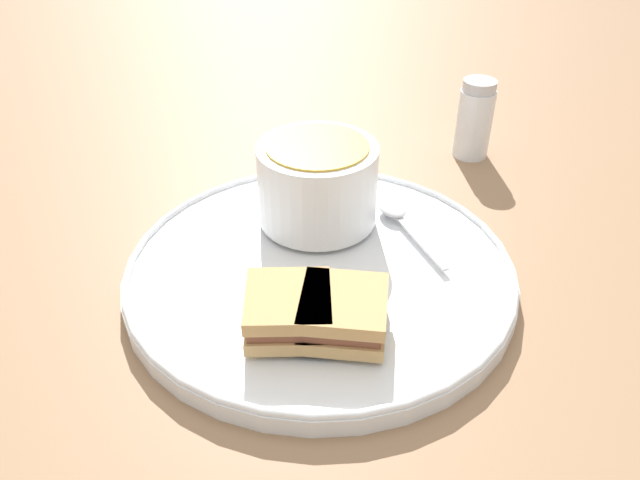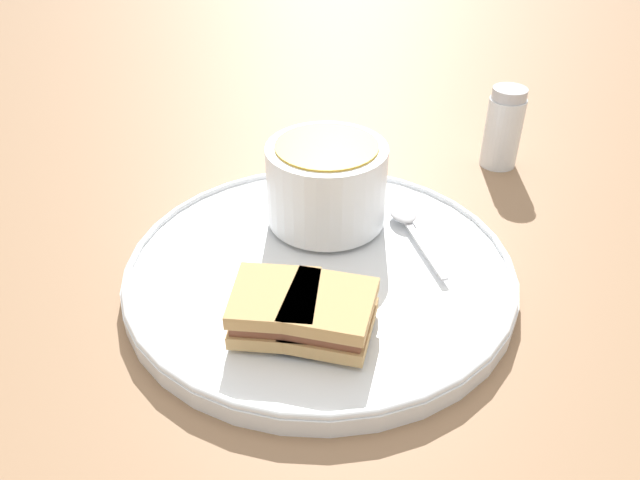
# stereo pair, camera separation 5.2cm
# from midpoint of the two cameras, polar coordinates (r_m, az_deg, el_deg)

# --- Properties ---
(ground_plane) EXTENTS (2.40, 2.40, 0.00)m
(ground_plane) POSITION_cam_midpoint_polar(r_m,az_deg,el_deg) (0.54, 2.73, -3.68)
(ground_plane) COLOR #8E6B4C
(plate) EXTENTS (0.33, 0.33, 0.02)m
(plate) POSITION_cam_midpoint_polar(r_m,az_deg,el_deg) (0.54, 2.76, -2.81)
(plate) COLOR white
(plate) RESTS_ON ground_plane
(soup_bowl) EXTENTS (0.11, 0.11, 0.08)m
(soup_bowl) POSITION_cam_midpoint_polar(r_m,az_deg,el_deg) (0.56, 3.23, 5.16)
(soup_bowl) COLOR white
(soup_bowl) RESTS_ON plate
(spoon) EXTENTS (0.09, 0.09, 0.01)m
(spoon) POSITION_cam_midpoint_polar(r_m,az_deg,el_deg) (0.58, 10.41, 1.83)
(spoon) COLOR silver
(spoon) RESTS_ON plate
(sandwich_half_near) EXTENTS (0.08, 0.08, 0.03)m
(sandwich_half_near) POSITION_cam_midpoint_polar(r_m,az_deg,el_deg) (0.46, -0.89, -6.28)
(sandwich_half_near) COLOR tan
(sandwich_half_near) RESTS_ON plate
(sandwich_half_far) EXTENTS (0.08, 0.08, 0.03)m
(sandwich_half_far) POSITION_cam_midpoint_polar(r_m,az_deg,el_deg) (0.45, 4.13, -6.93)
(sandwich_half_far) COLOR tan
(sandwich_half_far) RESTS_ON plate
(salt_shaker) EXTENTS (0.04, 0.04, 0.09)m
(salt_shaker) POSITION_cam_midpoint_polar(r_m,az_deg,el_deg) (0.73, 18.40, 9.62)
(salt_shaker) COLOR silver
(salt_shaker) RESTS_ON ground_plane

